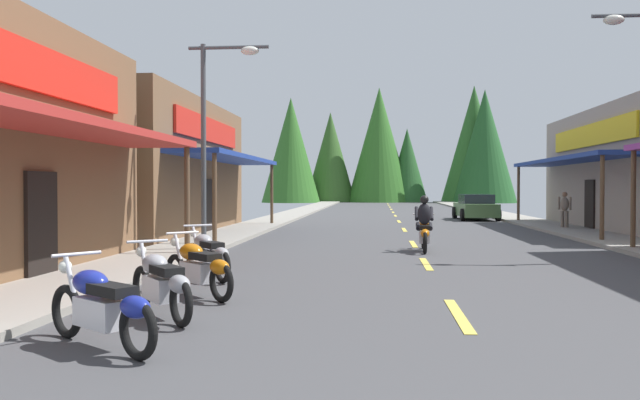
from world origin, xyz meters
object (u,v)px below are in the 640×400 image
Objects in this scene: motorcycle_parked_left_2 at (198,267)px; motorcycle_parked_left_3 at (208,254)px; rider_cruising_lead at (424,228)px; streetlamp_left at (217,115)px; pedestrian_browsing at (565,208)px; motorcycle_parked_left_1 at (161,282)px; motorcycle_parked_left_0 at (101,305)px; parked_car_curbside at (476,207)px.

motorcycle_parked_left_2 is 0.90× the size of motorcycle_parked_left_3.
motorcycle_parked_left_2 is 0.74× the size of rider_cruising_lead.
streetlamp_left reaches higher than pedestrian_browsing.
motorcycle_parked_left_3 is 18.80m from pedestrian_browsing.
pedestrian_browsing reaches higher than motorcycle_parked_left_3.
rider_cruising_lead is (4.62, 5.75, 0.17)m from motorcycle_parked_left_3.
motorcycle_parked_left_3 is at bearing -33.99° from motorcycle_parked_left_1.
motorcycle_parked_left_3 is 7.38m from rider_cruising_lead.
motorcycle_parked_left_3 is at bearing -34.49° from motorcycle_parked_left_2.
motorcycle_parked_left_2 is (0.12, 3.42, 0.00)m from motorcycle_parked_left_0.
motorcycle_parked_left_1 is at bearing -80.78° from streetlamp_left.
motorcycle_parked_left_0 is 1.12× the size of motorcycle_parked_left_2.
rider_cruising_lead reaches higher than motorcycle_parked_left_2.
pedestrian_browsing reaches higher than rider_cruising_lead.
rider_cruising_lead is at bearing -75.15° from motorcycle_parked_left_0.
pedestrian_browsing reaches higher than motorcycle_parked_left_2.
streetlamp_left reaches higher than rider_cruising_lead.
streetlamp_left is at bearing 168.33° from pedestrian_browsing.
pedestrian_browsing is (10.75, 18.92, 0.43)m from motorcycle_parked_left_1.
streetlamp_left is 10.89m from motorcycle_parked_left_0.
motorcycle_parked_left_0 is 3.43m from motorcycle_parked_left_2.
motorcycle_parked_left_0 is at bearing 132.70° from motorcycle_parked_left_2.
parked_car_curbside is at bearing 62.34° from streetlamp_left.
motorcycle_parked_left_1 is at bearing -56.94° from motorcycle_parked_left_0.
motorcycle_parked_left_3 is at bearing 158.02° from parked_car_curbside.
pedestrian_browsing is at bearing -32.19° from rider_cruising_lead.
motorcycle_parked_left_3 is 0.83× the size of rider_cruising_lead.
motorcycle_parked_left_2 is at bearing 160.30° from parked_car_curbside.
rider_cruising_lead is 0.49× the size of parked_car_curbside.
motorcycle_parked_left_1 is (0.09, 1.70, 0.00)m from motorcycle_parked_left_0.
rider_cruising_lead is at bearing -75.75° from motorcycle_parked_left_3.
motorcycle_parked_left_0 is 0.41× the size of parked_car_curbside.
parked_car_curbside is (8.71, 23.45, 0.20)m from motorcycle_parked_left_3.
motorcycle_parked_left_1 is 0.40× the size of parked_car_curbside.
motorcycle_parked_left_1 is 10.42m from rider_cruising_lead.
motorcycle_parked_left_3 is at bearing 143.55° from rider_cruising_lead.
rider_cruising_lead is 11.43m from pedestrian_browsing.
motorcycle_parked_left_3 is 0.41× the size of parked_car_curbside.
parked_car_curbside reaches higher than motorcycle_parked_left_1.
motorcycle_parked_left_3 is at bearing -178.22° from pedestrian_browsing.
motorcycle_parked_left_0 is at bearing 162.10° from parked_car_curbside.
motorcycle_parked_left_2 is at bearing -173.95° from pedestrian_browsing.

